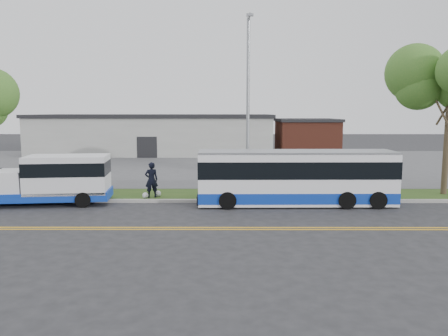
{
  "coord_description": "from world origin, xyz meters",
  "views": [
    {
      "loc": [
        1.78,
        -21.07,
        4.67
      ],
      "look_at": [
        1.7,
        2.61,
        1.6
      ],
      "focal_mm": 35.0,
      "sensor_mm": 36.0,
      "label": 1
    }
  ],
  "objects_px": {
    "streetlight_near": "(248,101)",
    "parked_car_a": "(48,165)",
    "pedestrian": "(151,180)",
    "parked_car_b": "(82,163)",
    "transit_bus": "(296,178)",
    "shuttle_bus": "(55,178)"
  },
  "relations": [
    {
      "from": "transit_bus",
      "to": "parked_car_b",
      "type": "distance_m",
      "value": 19.17
    },
    {
      "from": "pedestrian",
      "to": "parked_car_b",
      "type": "distance_m",
      "value": 13.12
    },
    {
      "from": "pedestrian",
      "to": "parked_car_a",
      "type": "bearing_deg",
      "value": -63.57
    },
    {
      "from": "streetlight_near",
      "to": "parked_car_a",
      "type": "relative_size",
      "value": 2.38
    },
    {
      "from": "transit_bus",
      "to": "parked_car_a",
      "type": "bearing_deg",
      "value": 147.42
    },
    {
      "from": "transit_bus",
      "to": "parked_car_a",
      "type": "relative_size",
      "value": 2.47
    },
    {
      "from": "parked_car_a",
      "to": "transit_bus",
      "type": "bearing_deg",
      "value": -61.46
    },
    {
      "from": "parked_car_a",
      "to": "parked_car_b",
      "type": "bearing_deg",
      "value": 12.62
    },
    {
      "from": "parked_car_a",
      "to": "pedestrian",
      "type": "bearing_deg",
      "value": -74.11
    },
    {
      "from": "parked_car_b",
      "to": "streetlight_near",
      "type": "bearing_deg",
      "value": -51.21
    },
    {
      "from": "pedestrian",
      "to": "parked_car_b",
      "type": "xyz_separation_m",
      "value": [
        -7.28,
        10.91,
        -0.36
      ]
    },
    {
      "from": "parked_car_a",
      "to": "parked_car_b",
      "type": "xyz_separation_m",
      "value": [
        1.98,
        1.8,
        -0.07
      ]
    },
    {
      "from": "shuttle_bus",
      "to": "parked_car_b",
      "type": "height_order",
      "value": "shuttle_bus"
    },
    {
      "from": "streetlight_near",
      "to": "parked_car_a",
      "type": "bearing_deg",
      "value": 150.16
    },
    {
      "from": "transit_bus",
      "to": "pedestrian",
      "type": "xyz_separation_m",
      "value": [
        -7.48,
        1.3,
        -0.33
      ]
    },
    {
      "from": "transit_bus",
      "to": "streetlight_near",
      "type": "bearing_deg",
      "value": 136.71
    },
    {
      "from": "transit_bus",
      "to": "pedestrian",
      "type": "height_order",
      "value": "transit_bus"
    },
    {
      "from": "transit_bus",
      "to": "parked_car_a",
      "type": "height_order",
      "value": "transit_bus"
    },
    {
      "from": "streetlight_near",
      "to": "parked_car_a",
      "type": "xyz_separation_m",
      "value": [
        -14.43,
        8.28,
        -4.48
      ]
    },
    {
      "from": "shuttle_bus",
      "to": "pedestrian",
      "type": "relative_size",
      "value": 3.48
    },
    {
      "from": "parked_car_a",
      "to": "parked_car_b",
      "type": "distance_m",
      "value": 2.68
    },
    {
      "from": "transit_bus",
      "to": "pedestrian",
      "type": "distance_m",
      "value": 7.6
    }
  ]
}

